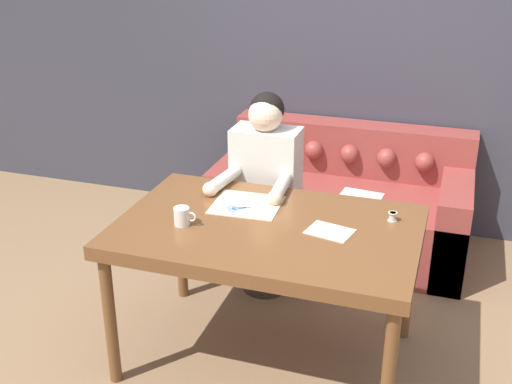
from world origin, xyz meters
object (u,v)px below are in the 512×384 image
(dining_table, at_px, (268,238))
(person, at_px, (265,197))
(scissors, at_px, (241,208))
(mug, at_px, (182,216))
(couch, at_px, (342,206))
(thread_spool, at_px, (392,217))

(dining_table, height_order, person, person)
(dining_table, bearing_deg, scissors, 143.83)
(mug, bearing_deg, couch, 71.20)
(thread_spool, bearing_deg, dining_table, -157.60)
(person, xyz_separation_m, thread_spool, (0.77, -0.40, 0.17))
(mug, bearing_deg, dining_table, 18.10)
(dining_table, relative_size, couch, 0.87)
(couch, relative_size, thread_spool, 37.11)
(thread_spool, bearing_deg, mug, -159.33)
(couch, xyz_separation_m, person, (-0.33, -0.73, 0.33))
(couch, bearing_deg, dining_table, -95.01)
(dining_table, xyz_separation_m, mug, (-0.39, -0.13, 0.12))
(dining_table, xyz_separation_m, couch, (0.12, 1.37, -0.41))
(couch, distance_m, thread_spool, 1.32)
(couch, relative_size, scissors, 8.09)
(dining_table, xyz_separation_m, thread_spool, (0.56, 0.23, 0.09))
(couch, height_order, thread_spool, thread_spool)
(couch, distance_m, scissors, 1.36)
(scissors, bearing_deg, mug, -128.51)
(scissors, xyz_separation_m, mug, (-0.21, -0.26, 0.04))
(thread_spool, bearing_deg, person, 152.40)
(couch, relative_size, person, 1.34)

